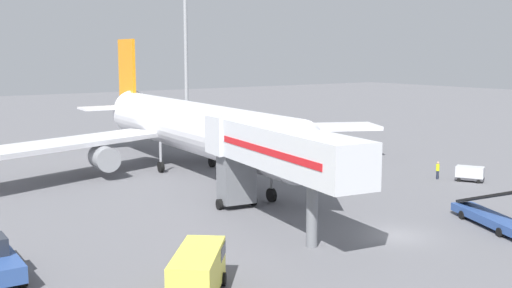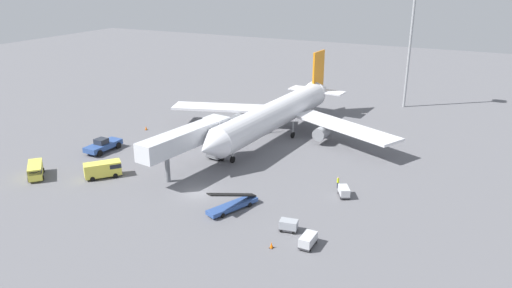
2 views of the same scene
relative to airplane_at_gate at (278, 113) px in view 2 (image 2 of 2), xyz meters
The scene contains 14 objects.
ground_plane 27.56m from the airplane_at_gate, 89.88° to the right, with size 300.00×300.00×0.00m, color slate.
airplane_at_gate is the anchor object (origin of this frame).
jet_bridge 21.31m from the airplane_at_gate, 103.92° to the right, with size 5.68×17.71×6.96m.
pushback_tug 31.10m from the airplane_at_gate, 138.78° to the right, with size 3.07×6.77×2.32m.
belt_loader_truck 30.45m from the airplane_at_gate, 76.93° to the right, with size 4.29×7.46×3.42m.
service_van_near_left 41.38m from the airplane_at_gate, 126.09° to the right, with size 5.00×4.80×2.07m.
service_van_far_right 32.68m from the airplane_at_gate, 118.23° to the right, with size 4.89×5.30×2.31m.
baggage_cart_far_left 38.40m from the airplane_at_gate, 60.85° to the right, with size 1.37×2.65×1.40m.
baggage_cart_near_center 26.94m from the airplane_at_gate, 46.24° to the right, with size 2.23×2.73×1.38m.
baggage_cart_mid_left 34.96m from the airplane_at_gate, 63.77° to the right, with size 2.27×1.63×1.39m.
ground_crew_worker_foreground 24.15m from the airplane_at_gate, 45.08° to the right, with size 0.36×0.36×1.66m.
safety_cone_alpha 38.79m from the airplane_at_gate, 66.91° to the right, with size 0.46×0.46×0.71m.
safety_cone_bravo 25.71m from the airplane_at_gate, 161.98° to the right, with size 0.51×0.51×0.77m.
apron_light_mast 38.31m from the airplane_at_gate, 61.66° to the left, with size 2.40×2.40×26.61m.
Camera 2 is at (34.60, -51.36, 29.18)m, focal length 34.39 mm.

